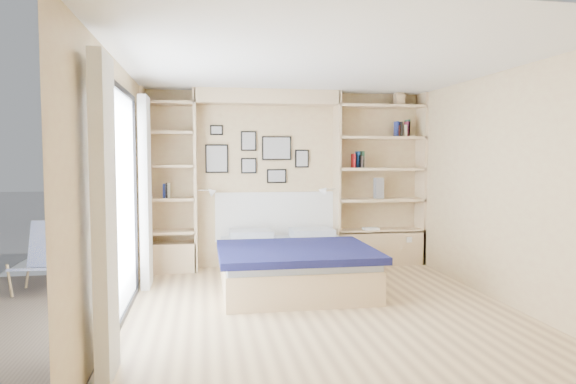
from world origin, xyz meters
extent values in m
plane|color=#DCBB85|center=(0.00, 0.00, 0.00)|extent=(4.50, 4.50, 0.00)
plane|color=#D0B980|center=(0.00, 2.25, 1.25)|extent=(4.00, 0.00, 4.00)
plane|color=#D0B980|center=(0.00, -2.25, 1.25)|extent=(4.00, 0.00, 4.00)
plane|color=#D0B980|center=(-2.00, 0.00, 1.25)|extent=(0.00, 4.50, 4.50)
plane|color=#D0B980|center=(2.00, 0.00, 1.25)|extent=(0.00, 4.50, 4.50)
plane|color=white|center=(0.00, 0.00, 2.50)|extent=(4.50, 4.50, 0.00)
cube|color=tan|center=(-1.30, 2.08, 1.25)|extent=(0.04, 0.35, 2.50)
cube|color=tan|center=(0.70, 2.08, 1.25)|extent=(0.04, 0.35, 2.50)
cube|color=tan|center=(-0.30, 2.08, 2.40)|extent=(2.00, 0.35, 0.20)
cube|color=tan|center=(1.98, 2.08, 1.25)|extent=(0.04, 0.35, 2.50)
cube|color=tan|center=(-1.98, 2.08, 1.25)|extent=(0.04, 0.35, 2.50)
cube|color=tan|center=(1.35, 2.08, 0.25)|extent=(1.30, 0.35, 0.50)
cube|color=tan|center=(-1.65, 2.08, 0.20)|extent=(0.70, 0.35, 0.40)
cube|color=black|center=(-1.97, 0.00, 2.23)|extent=(0.04, 2.08, 0.06)
cube|color=black|center=(-1.97, 0.00, 0.03)|extent=(0.04, 2.08, 0.06)
cube|color=black|center=(-1.97, -1.02, 1.10)|extent=(0.04, 0.06, 2.20)
cube|color=black|center=(-1.97, 1.02, 1.10)|extent=(0.04, 0.06, 2.20)
cube|color=silver|center=(-1.98, 0.00, 1.12)|extent=(0.01, 2.00, 2.20)
cube|color=white|center=(-1.88, -1.30, 1.15)|extent=(0.10, 0.45, 2.30)
cube|color=white|center=(-1.88, 1.30, 1.15)|extent=(0.10, 0.45, 2.30)
cube|color=tan|center=(1.35, 2.08, 0.50)|extent=(1.30, 0.35, 0.04)
cube|color=tan|center=(1.35, 2.08, 0.95)|extent=(1.30, 0.35, 0.04)
cube|color=tan|center=(1.35, 2.08, 1.40)|extent=(1.30, 0.35, 0.04)
cube|color=tan|center=(1.35, 2.08, 1.85)|extent=(1.30, 0.35, 0.04)
cube|color=tan|center=(1.35, 2.08, 2.30)|extent=(1.30, 0.35, 0.04)
cube|color=tan|center=(-1.65, 2.08, 0.55)|extent=(0.70, 0.35, 0.04)
cube|color=tan|center=(-1.65, 2.08, 1.00)|extent=(0.70, 0.35, 0.04)
cube|color=tan|center=(-1.65, 2.08, 1.45)|extent=(0.70, 0.35, 0.04)
cube|color=tan|center=(-1.65, 2.08, 1.90)|extent=(0.70, 0.35, 0.04)
cube|color=tan|center=(-1.65, 2.08, 2.30)|extent=(0.70, 0.35, 0.04)
cube|color=tan|center=(-0.14, 1.05, 0.18)|extent=(1.68, 2.10, 0.37)
cube|color=silver|center=(-0.14, 1.05, 0.42)|extent=(1.64, 2.06, 0.10)
cube|color=#121440|center=(-0.14, 0.70, 0.49)|extent=(1.78, 1.47, 0.08)
cube|color=silver|center=(-0.56, 1.80, 0.53)|extent=(0.58, 0.42, 0.12)
cube|color=silver|center=(0.28, 1.80, 0.53)|extent=(0.58, 0.42, 0.12)
cube|color=white|center=(-0.14, 2.22, 0.72)|extent=(1.78, 0.04, 0.70)
cube|color=black|center=(-1.00, 2.23, 1.55)|extent=(0.32, 0.02, 0.40)
cube|color=gray|center=(-1.00, 2.21, 1.55)|extent=(0.28, 0.01, 0.36)
cube|color=black|center=(-0.55, 2.23, 1.80)|extent=(0.22, 0.02, 0.28)
cube|color=gray|center=(-0.55, 2.21, 1.80)|extent=(0.18, 0.01, 0.24)
cube|color=black|center=(-0.55, 2.23, 1.45)|extent=(0.22, 0.02, 0.22)
cube|color=gray|center=(-0.55, 2.21, 1.45)|extent=(0.18, 0.01, 0.18)
cube|color=black|center=(-0.15, 2.23, 1.70)|extent=(0.42, 0.02, 0.34)
cube|color=gray|center=(-0.15, 2.21, 1.70)|extent=(0.38, 0.01, 0.30)
cube|color=black|center=(-0.15, 2.23, 1.30)|extent=(0.28, 0.02, 0.20)
cube|color=gray|center=(-0.15, 2.21, 1.30)|extent=(0.24, 0.01, 0.16)
cube|color=black|center=(0.22, 2.23, 1.55)|extent=(0.20, 0.02, 0.26)
cube|color=gray|center=(0.22, 2.21, 1.55)|extent=(0.16, 0.01, 0.22)
cube|color=black|center=(-1.00, 2.23, 1.95)|extent=(0.18, 0.02, 0.14)
cube|color=gray|center=(-1.00, 2.21, 1.95)|extent=(0.14, 0.01, 0.10)
cylinder|color=silver|center=(-1.16, 2.00, 1.12)|extent=(0.20, 0.02, 0.02)
cone|color=white|center=(-1.06, 2.00, 1.10)|extent=(0.13, 0.12, 0.15)
cylinder|color=silver|center=(0.56, 2.00, 1.12)|extent=(0.20, 0.02, 0.02)
cone|color=white|center=(0.46, 2.00, 1.10)|extent=(0.13, 0.12, 0.15)
cube|color=maroon|center=(0.94, 2.07, 1.52)|extent=(0.02, 0.15, 0.20)
cube|color=navy|center=(1.00, 2.07, 1.54)|extent=(0.03, 0.15, 0.23)
cube|color=black|center=(1.01, 2.07, 1.51)|extent=(0.03, 0.15, 0.18)
cube|color=beige|center=(1.08, 2.07, 1.50)|extent=(0.04, 0.15, 0.17)
cube|color=#255232|center=(1.07, 2.07, 1.54)|extent=(0.03, 0.15, 0.24)
cube|color=#993622|center=(1.60, 2.07, 1.95)|extent=(0.02, 0.15, 0.16)
cube|color=navy|center=(1.59, 2.07, 1.98)|extent=(0.03, 0.15, 0.22)
cube|color=black|center=(1.64, 2.07, 1.98)|extent=(0.03, 0.15, 0.21)
cube|color=#BFB28C|center=(1.70, 2.07, 1.95)|extent=(0.04, 0.15, 0.17)
cube|color=#26593F|center=(1.75, 2.07, 1.99)|extent=(0.03, 0.15, 0.24)
cube|color=#9F294E|center=(1.75, 2.07, 1.98)|extent=(0.03, 0.15, 0.22)
cube|color=navy|center=(-1.72, 2.07, 1.11)|extent=(0.02, 0.15, 0.19)
cube|color=black|center=(-1.68, 2.07, 1.12)|extent=(0.03, 0.15, 0.20)
cube|color=#BFB28C|center=(-1.66, 2.07, 1.12)|extent=(0.03, 0.15, 0.21)
cube|color=tan|center=(1.63, 2.07, 2.40)|extent=(0.13, 0.13, 0.15)
cone|color=tan|center=(1.63, 2.07, 2.51)|extent=(0.20, 0.20, 0.08)
cube|color=slate|center=(1.33, 2.07, 1.12)|extent=(0.12, 0.12, 0.30)
cube|color=white|center=(1.20, 2.02, 0.54)|extent=(0.22, 0.16, 0.03)
cylinder|color=tan|center=(-3.30, 0.90, 0.21)|extent=(0.04, 0.14, 0.41)
cylinder|color=tan|center=(-2.84, 0.88, 0.21)|extent=(0.04, 0.14, 0.41)
cylinder|color=tan|center=(-3.28, 1.48, 0.31)|extent=(0.05, 0.34, 0.68)
cylinder|color=tan|center=(-2.82, 1.46, 0.31)|extent=(0.05, 0.34, 0.68)
cube|color=#4154C2|center=(-3.06, 1.10, 0.29)|extent=(0.50, 0.59, 0.15)
cube|color=#4154C2|center=(-3.04, 1.50, 0.52)|extent=(0.48, 0.25, 0.55)
camera|label=1|loc=(-1.18, -5.06, 1.58)|focal=32.00mm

